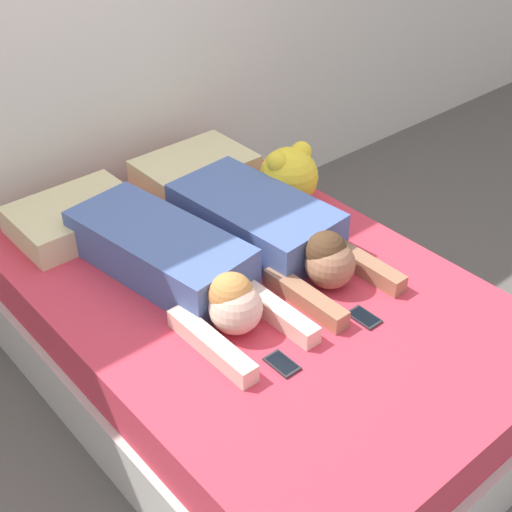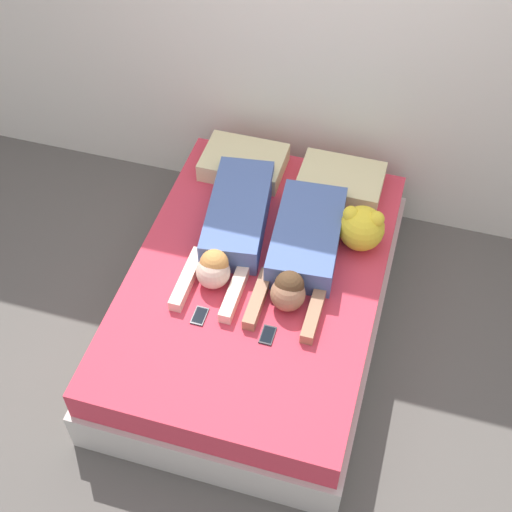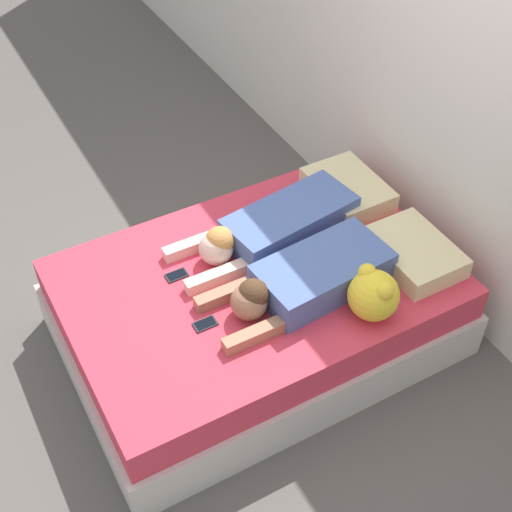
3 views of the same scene
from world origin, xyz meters
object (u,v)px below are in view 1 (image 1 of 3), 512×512
at_px(cell_phone_left, 282,364).
at_px(plush_toy, 289,175).
at_px(pillow_head_right, 195,170).
at_px(bed, 256,337).
at_px(person_right, 272,228).
at_px(pillow_head_left, 76,217).
at_px(person_left, 177,263).
at_px(cell_phone_right, 364,317).

xyz_separation_m(cell_phone_left, plush_toy, (0.74, 0.77, 0.14)).
bearing_deg(pillow_head_right, cell_phone_left, -113.86).
height_order(bed, cell_phone_left, cell_phone_left).
relative_size(person_right, cell_phone_left, 8.60).
bearing_deg(pillow_head_left, person_right, -49.80).
height_order(person_left, cell_phone_right, person_left).
bearing_deg(plush_toy, cell_phone_left, -133.83).
height_order(person_right, plush_toy, plush_toy).
height_order(person_right, cell_phone_right, person_right).
relative_size(bed, pillow_head_left, 4.09).
distance_m(bed, cell_phone_right, 0.51).
relative_size(bed, pillow_head_right, 4.09).
bearing_deg(pillow_head_right, bed, -111.35).
bearing_deg(person_right, person_left, 173.07).
xyz_separation_m(person_left, cell_phone_left, (-0.00, -0.60, -0.09)).
bearing_deg(cell_phone_right, person_right, 85.07).
height_order(person_left, plush_toy, plush_toy).
xyz_separation_m(pillow_head_left, person_left, (0.11, -0.60, 0.03)).
distance_m(pillow_head_right, person_right, 0.66).
distance_m(cell_phone_right, plush_toy, 0.87).
distance_m(person_right, cell_phone_left, 0.71).
bearing_deg(person_left, plush_toy, 12.70).
xyz_separation_m(person_right, cell_phone_right, (-0.05, -0.56, -0.09)).
distance_m(bed, pillow_head_left, 0.93).
xyz_separation_m(cell_phone_left, cell_phone_right, (0.39, -0.02, 0.00)).
xyz_separation_m(pillow_head_right, cell_phone_right, (-0.14, -1.21, -0.06)).
height_order(pillow_head_left, person_left, person_left).
relative_size(pillow_head_right, person_left, 0.46).
height_order(pillow_head_left, pillow_head_right, same).
relative_size(pillow_head_left, pillow_head_right, 1.00).
xyz_separation_m(pillow_head_right, person_left, (-0.53, -0.60, 0.03)).
xyz_separation_m(pillow_head_right, person_right, (-0.09, -0.65, 0.03)).
bearing_deg(bed, pillow_head_right, 68.65).
relative_size(bed, plush_toy, 7.60).
xyz_separation_m(person_right, cell_phone_left, (-0.44, -0.55, -0.09)).
distance_m(person_left, plush_toy, 0.76).
distance_m(pillow_head_left, person_left, 0.61).
distance_m(person_left, person_right, 0.44).
xyz_separation_m(pillow_head_left, plush_toy, (0.85, -0.43, 0.08)).
distance_m(person_left, cell_phone_left, 0.61).
height_order(pillow_head_left, cell_phone_right, pillow_head_left).
relative_size(pillow_head_right, cell_phone_left, 4.30).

